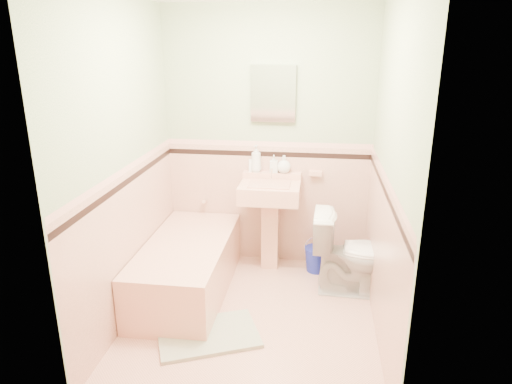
# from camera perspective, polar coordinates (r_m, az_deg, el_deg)

# --- Properties ---
(floor) EXTENTS (2.20, 2.20, 0.00)m
(floor) POSITION_cam_1_polar(r_m,az_deg,el_deg) (3.95, -0.51, -15.08)
(floor) COLOR #E7AD97
(floor) RESTS_ON ground
(wall_back) EXTENTS (2.50, 0.00, 2.50)m
(wall_back) POSITION_cam_1_polar(r_m,az_deg,el_deg) (4.49, 1.47, 6.38)
(wall_back) COLOR beige
(wall_back) RESTS_ON ground
(wall_front) EXTENTS (2.50, 0.00, 2.50)m
(wall_front) POSITION_cam_1_polar(r_m,az_deg,el_deg) (2.40, -4.37, -4.22)
(wall_front) COLOR beige
(wall_front) RESTS_ON ground
(wall_left) EXTENTS (0.00, 2.50, 2.50)m
(wall_left) POSITION_cam_1_polar(r_m,az_deg,el_deg) (3.70, -16.08, 3.14)
(wall_left) COLOR beige
(wall_left) RESTS_ON ground
(wall_right) EXTENTS (0.00, 2.50, 2.50)m
(wall_right) POSITION_cam_1_polar(r_m,az_deg,el_deg) (3.43, 16.19, 1.99)
(wall_right) COLOR beige
(wall_right) RESTS_ON ground
(wainscot_back) EXTENTS (2.00, 0.00, 2.00)m
(wainscot_back) POSITION_cam_1_polar(r_m,az_deg,el_deg) (4.65, 1.39, -1.51)
(wainscot_back) COLOR beige
(wainscot_back) RESTS_ON ground
(wainscot_front) EXTENTS (2.00, 0.00, 2.00)m
(wainscot_front) POSITION_cam_1_polar(r_m,az_deg,el_deg) (2.73, -3.98, -16.88)
(wainscot_front) COLOR beige
(wainscot_front) RESTS_ON ground
(wainscot_left) EXTENTS (0.00, 2.20, 2.20)m
(wainscot_left) POSITION_cam_1_polar(r_m,az_deg,el_deg) (3.91, -15.10, -6.10)
(wainscot_left) COLOR beige
(wainscot_left) RESTS_ON ground
(wainscot_right) EXTENTS (0.00, 2.20, 2.20)m
(wainscot_right) POSITION_cam_1_polar(r_m,az_deg,el_deg) (3.66, 15.11, -7.83)
(wainscot_right) COLOR beige
(wainscot_right) RESTS_ON ground
(accent_back) EXTENTS (2.00, 0.00, 2.00)m
(accent_back) POSITION_cam_1_polar(r_m,az_deg,el_deg) (4.50, 1.44, 4.71)
(accent_back) COLOR black
(accent_back) RESTS_ON ground
(accent_front) EXTENTS (2.00, 0.00, 2.00)m
(accent_front) POSITION_cam_1_polar(r_m,az_deg,el_deg) (2.47, -4.21, -6.86)
(accent_front) COLOR black
(accent_front) RESTS_ON ground
(accent_left) EXTENTS (0.00, 2.20, 2.20)m
(accent_left) POSITION_cam_1_polar(r_m,az_deg,el_deg) (3.73, -15.66, 1.20)
(accent_left) COLOR black
(accent_left) RESTS_ON ground
(accent_right) EXTENTS (0.00, 2.20, 2.20)m
(accent_right) POSITION_cam_1_polar(r_m,az_deg,el_deg) (3.47, 15.71, -0.06)
(accent_right) COLOR black
(accent_right) RESTS_ON ground
(cap_back) EXTENTS (2.00, 0.00, 2.00)m
(cap_back) POSITION_cam_1_polar(r_m,az_deg,el_deg) (4.48, 1.45, 5.95)
(cap_back) COLOR #E7AC9C
(cap_back) RESTS_ON ground
(cap_front) EXTENTS (2.00, 0.00, 2.00)m
(cap_front) POSITION_cam_1_polar(r_m,az_deg,el_deg) (2.43, -4.26, -4.72)
(cap_front) COLOR #E7AC9C
(cap_front) RESTS_ON ground
(cap_left) EXTENTS (0.00, 2.20, 2.20)m
(cap_left) POSITION_cam_1_polar(r_m,az_deg,el_deg) (3.70, -15.79, 2.68)
(cap_left) COLOR #E7AC9C
(cap_left) RESTS_ON ground
(cap_right) EXTENTS (0.00, 2.20, 2.20)m
(cap_right) POSITION_cam_1_polar(r_m,az_deg,el_deg) (3.44, 15.85, 1.52)
(cap_right) COLOR #E7AC9C
(cap_right) RESTS_ON ground
(bathtub) EXTENTS (0.70, 1.50, 0.45)m
(bathtub) POSITION_cam_1_polar(r_m,az_deg,el_deg) (4.24, -8.44, -9.32)
(bathtub) COLOR #E2A289
(bathtub) RESTS_ON floor
(tub_faucet) EXTENTS (0.04, 0.12, 0.04)m
(tub_faucet) POSITION_cam_1_polar(r_m,az_deg,el_deg) (4.72, -6.28, -0.97)
(tub_faucet) COLOR silver
(tub_faucet) RESTS_ON wall_back
(sink) EXTENTS (0.57, 0.48, 0.89)m
(sink) POSITION_cam_1_polar(r_m,az_deg,el_deg) (4.49, 1.69, -4.37)
(sink) COLOR #E2A289
(sink) RESTS_ON floor
(sink_faucet) EXTENTS (0.02, 0.02, 0.10)m
(sink_faucet) POSITION_cam_1_polar(r_m,az_deg,el_deg) (4.46, 1.94, 2.32)
(sink_faucet) COLOR silver
(sink_faucet) RESTS_ON sink
(medicine_cabinet) EXTENTS (0.42, 0.04, 0.52)m
(medicine_cabinet) POSITION_cam_1_polar(r_m,az_deg,el_deg) (4.39, 2.14, 12.04)
(medicine_cabinet) COLOR white
(medicine_cabinet) RESTS_ON wall_back
(soap_dish) EXTENTS (0.12, 0.07, 0.04)m
(soap_dish) POSITION_cam_1_polar(r_m,az_deg,el_deg) (4.50, 7.35, 2.31)
(soap_dish) COLOR #E2A289
(soap_dish) RESTS_ON wall_back
(soap_bottle_left) EXTENTS (0.12, 0.12, 0.26)m
(soap_bottle_left) POSITION_cam_1_polar(r_m,az_deg,el_deg) (4.48, 0.01, 4.16)
(soap_bottle_left) COLOR #B2B2B2
(soap_bottle_left) RESTS_ON sink
(soap_bottle_mid) EXTENTS (0.08, 0.09, 0.17)m
(soap_bottle_mid) POSITION_cam_1_polar(r_m,az_deg,el_deg) (4.47, 2.20, 3.51)
(soap_bottle_mid) COLOR #B2B2B2
(soap_bottle_mid) RESTS_ON sink
(soap_bottle_right) EXTENTS (0.16, 0.16, 0.17)m
(soap_bottle_right) POSITION_cam_1_polar(r_m,az_deg,el_deg) (4.47, 3.47, 3.46)
(soap_bottle_right) COLOR #B2B2B2
(soap_bottle_right) RESTS_ON sink
(tube) EXTENTS (0.05, 0.05, 0.12)m
(tube) POSITION_cam_1_polar(r_m,az_deg,el_deg) (4.51, -0.69, 3.30)
(tube) COLOR white
(tube) RESTS_ON sink
(toilet) EXTENTS (0.76, 0.45, 0.76)m
(toilet) POSITION_cam_1_polar(r_m,az_deg,el_deg) (4.21, 12.13, -7.43)
(toilet) COLOR white
(toilet) RESTS_ON floor
(bucket) EXTENTS (0.29, 0.29, 0.24)m
(bucket) POSITION_cam_1_polar(r_m,az_deg,el_deg) (4.63, 7.51, -8.23)
(bucket) COLOR #1826A7
(bucket) RESTS_ON floor
(bath_mat) EXTENTS (0.89, 0.75, 0.03)m
(bath_mat) POSITION_cam_1_polar(r_m,az_deg,el_deg) (3.73, -5.92, -17.14)
(bath_mat) COLOR gray
(bath_mat) RESTS_ON floor
(shoe) EXTENTS (0.17, 0.12, 0.06)m
(shoe) POSITION_cam_1_polar(r_m,az_deg,el_deg) (3.81, -6.73, -15.53)
(shoe) COLOR #BF1E59
(shoe) RESTS_ON bath_mat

